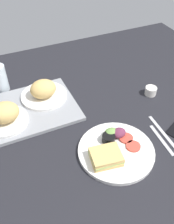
# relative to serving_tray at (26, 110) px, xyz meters

# --- Properties ---
(ground_plane) EXTENTS (1.90, 1.50, 0.03)m
(ground_plane) POSITION_rel_serving_tray_xyz_m (0.21, -0.19, -0.02)
(ground_plane) COLOR black
(serving_tray) EXTENTS (0.45, 0.33, 0.02)m
(serving_tray) POSITION_rel_serving_tray_xyz_m (0.00, 0.00, 0.00)
(serving_tray) COLOR gray
(serving_tray) RESTS_ON ground_plane
(bread_plate_near) EXTENTS (0.20, 0.20, 0.10)m
(bread_plate_near) POSITION_rel_serving_tray_xyz_m (-0.10, -0.05, 0.05)
(bread_plate_near) COLOR white
(bread_plate_near) RESTS_ON serving_tray
(bread_plate_far) EXTENTS (0.22, 0.22, 0.10)m
(bread_plate_far) POSITION_rel_serving_tray_xyz_m (0.10, 0.04, 0.04)
(bread_plate_far) COLOR white
(bread_plate_far) RESTS_ON serving_tray
(plate_with_salad) EXTENTS (0.30, 0.30, 0.05)m
(plate_with_salad) POSITION_rel_serving_tray_xyz_m (0.25, -0.37, 0.01)
(plate_with_salad) COLOR white
(plate_with_salad) RESTS_ON ground_plane
(drinking_glass) EXTENTS (0.07, 0.07, 0.13)m
(drinking_glass) POSITION_rel_serving_tray_xyz_m (-0.07, 0.21, 0.06)
(drinking_glass) COLOR silver
(drinking_glass) RESTS_ON ground_plane
(espresso_cup) EXTENTS (0.06, 0.06, 0.04)m
(espresso_cup) POSITION_rel_serving_tray_xyz_m (0.59, -0.12, 0.01)
(espresso_cup) COLOR silver
(espresso_cup) RESTS_ON ground_plane
(fork) EXTENTS (0.03, 0.17, 0.01)m
(fork) POSITION_rel_serving_tray_xyz_m (0.46, -0.39, -0.01)
(fork) COLOR #B7B7BC
(fork) RESTS_ON ground_plane
(knife) EXTENTS (0.02, 0.19, 0.01)m
(knife) POSITION_rel_serving_tray_xyz_m (0.49, -0.35, -0.01)
(knife) COLOR #B7B7BC
(knife) RESTS_ON ground_plane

